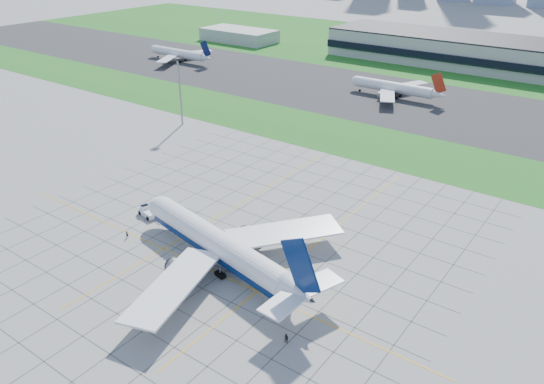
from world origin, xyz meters
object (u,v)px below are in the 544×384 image
object	(u,v)px
crew_far	(286,339)
airliner	(218,245)
pushback_tug	(148,212)
light_mast	(179,83)
distant_jet_1	(394,87)
distant_jet_0	(179,53)
crew_near	(127,234)

from	to	relation	value
crew_far	airliner	bearing A→B (deg)	163.65
pushback_tug	light_mast	bearing A→B (deg)	138.78
light_mast	distant_jet_1	world-z (taller)	light_mast
airliner	light_mast	bearing A→B (deg)	150.71
airliner	pushback_tug	bearing A→B (deg)	-179.78
light_mast	airliner	bearing A→B (deg)	-40.49
pushback_tug	crew_far	bearing A→B (deg)	-6.40
light_mast	distant_jet_0	distance (m)	111.84
distant_jet_1	airliner	bearing A→B (deg)	-80.64
light_mast	airliner	xyz separation A→B (m)	(74.68, -63.77, -11.20)
crew_far	distant_jet_0	bearing A→B (deg)	147.74
airliner	pushback_tug	world-z (taller)	airliner
crew_far	pushback_tug	bearing A→B (deg)	170.48
crew_far	distant_jet_0	distance (m)	237.76
crew_near	distant_jet_1	world-z (taller)	distant_jet_1
light_mast	pushback_tug	world-z (taller)	light_mast
crew_near	crew_far	xyz separation A→B (m)	(52.67, -7.44, 0.09)
crew_near	distant_jet_1	bearing A→B (deg)	15.89
airliner	distant_jet_0	distance (m)	209.31
pushback_tug	distant_jet_1	xyz separation A→B (m)	(5.96, 140.70, 3.37)
distant_jet_1	crew_far	bearing A→B (deg)	-72.13
distant_jet_0	distant_jet_1	world-z (taller)	same
pushback_tug	distant_jet_0	xyz separation A→B (m)	(-124.02, 135.78, 3.37)
pushback_tug	distant_jet_1	size ratio (longest dim) A/B	0.21
distant_jet_1	light_mast	bearing A→B (deg)	-121.40
light_mast	distant_jet_1	xyz separation A→B (m)	(50.53, 82.77, -11.69)
distant_jet_0	crew_near	bearing A→B (deg)	-48.74
crew_far	distant_jet_1	distance (m)	166.93
light_mast	distant_jet_1	bearing A→B (deg)	58.60
light_mast	distant_jet_1	size ratio (longest dim) A/B	0.60
crew_near	distant_jet_0	size ratio (longest dim) A/B	0.04
airliner	pushback_tug	size ratio (longest dim) A/B	6.29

